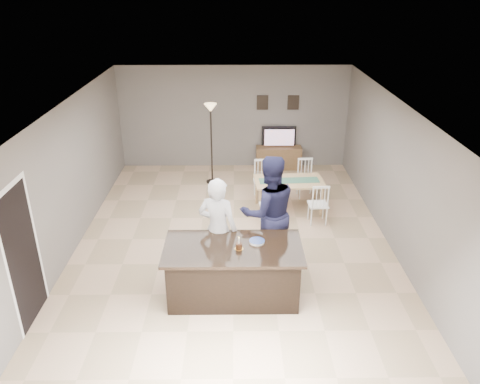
{
  "coord_description": "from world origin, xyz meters",
  "views": [
    {
      "loc": [
        0.04,
        -8.01,
        4.67
      ],
      "look_at": [
        0.12,
        -0.3,
        1.15
      ],
      "focal_mm": 35.0,
      "sensor_mm": 36.0,
      "label": 1
    }
  ],
  "objects_px": {
    "birthday_cake": "(239,246)",
    "plate_stack": "(257,241)",
    "tv_console": "(279,158)",
    "television": "(279,137)",
    "woman": "(218,229)",
    "kitchen_island": "(233,271)",
    "man": "(269,213)",
    "floor_lamp": "(211,122)",
    "dining_table": "(289,186)"
  },
  "relations": [
    {
      "from": "tv_console",
      "to": "television",
      "type": "relative_size",
      "value": 1.31
    },
    {
      "from": "kitchen_island",
      "to": "birthday_cake",
      "type": "bearing_deg",
      "value": -31.15
    },
    {
      "from": "kitchen_island",
      "to": "dining_table",
      "type": "xyz_separation_m",
      "value": [
        1.2,
        3.08,
        0.12
      ]
    },
    {
      "from": "dining_table",
      "to": "tv_console",
      "type": "bearing_deg",
      "value": 86.69
    },
    {
      "from": "tv_console",
      "to": "dining_table",
      "type": "distance_m",
      "value": 2.5
    },
    {
      "from": "man",
      "to": "birthday_cake",
      "type": "bearing_deg",
      "value": 49.1
    },
    {
      "from": "kitchen_island",
      "to": "birthday_cake",
      "type": "xyz_separation_m",
      "value": [
        0.09,
        -0.05,
        0.5
      ]
    },
    {
      "from": "man",
      "to": "floor_lamp",
      "type": "height_order",
      "value": "man"
    },
    {
      "from": "birthday_cake",
      "to": "floor_lamp",
      "type": "bearing_deg",
      "value": 97.68
    },
    {
      "from": "kitchen_island",
      "to": "plate_stack",
      "type": "height_order",
      "value": "plate_stack"
    },
    {
      "from": "plate_stack",
      "to": "floor_lamp",
      "type": "relative_size",
      "value": 0.12
    },
    {
      "from": "tv_console",
      "to": "plate_stack",
      "type": "bearing_deg",
      "value": -98.63
    },
    {
      "from": "woman",
      "to": "plate_stack",
      "type": "xyz_separation_m",
      "value": [
        0.63,
        -0.42,
        0.01
      ]
    },
    {
      "from": "tv_console",
      "to": "woman",
      "type": "bearing_deg",
      "value": -106.12
    },
    {
      "from": "woman",
      "to": "floor_lamp",
      "type": "bearing_deg",
      "value": -68.63
    },
    {
      "from": "woman",
      "to": "plate_stack",
      "type": "bearing_deg",
      "value": 163.57
    },
    {
      "from": "birthday_cake",
      "to": "tv_console",
      "type": "bearing_deg",
      "value": 78.83
    },
    {
      "from": "television",
      "to": "floor_lamp",
      "type": "height_order",
      "value": "floor_lamp"
    },
    {
      "from": "kitchen_island",
      "to": "man",
      "type": "distance_m",
      "value": 1.23
    },
    {
      "from": "plate_stack",
      "to": "birthday_cake",
      "type": "bearing_deg",
      "value": -146.74
    },
    {
      "from": "television",
      "to": "man",
      "type": "bearing_deg",
      "value": 82.88
    },
    {
      "from": "man",
      "to": "plate_stack",
      "type": "relative_size",
      "value": 8.39
    },
    {
      "from": "birthday_cake",
      "to": "woman",
      "type": "bearing_deg",
      "value": 119.44
    },
    {
      "from": "plate_stack",
      "to": "woman",
      "type": "bearing_deg",
      "value": 146.28
    },
    {
      "from": "woman",
      "to": "floor_lamp",
      "type": "relative_size",
      "value": 0.91
    },
    {
      "from": "television",
      "to": "dining_table",
      "type": "distance_m",
      "value": 2.57
    },
    {
      "from": "kitchen_island",
      "to": "floor_lamp",
      "type": "xyz_separation_m",
      "value": [
        -0.54,
        4.63,
        1.1
      ]
    },
    {
      "from": "television",
      "to": "man",
      "type": "height_order",
      "value": "man"
    },
    {
      "from": "television",
      "to": "man",
      "type": "distance_m",
      "value": 4.77
    },
    {
      "from": "woman",
      "to": "floor_lamp",
      "type": "height_order",
      "value": "floor_lamp"
    },
    {
      "from": "tv_console",
      "to": "woman",
      "type": "relative_size",
      "value": 0.66
    },
    {
      "from": "floor_lamp",
      "to": "kitchen_island",
      "type": "bearing_deg",
      "value": -83.32
    },
    {
      "from": "man",
      "to": "dining_table",
      "type": "distance_m",
      "value": 2.3
    },
    {
      "from": "birthday_cake",
      "to": "plate_stack",
      "type": "distance_m",
      "value": 0.34
    },
    {
      "from": "woman",
      "to": "floor_lamp",
      "type": "distance_m",
      "value": 4.14
    },
    {
      "from": "woman",
      "to": "plate_stack",
      "type": "relative_size",
      "value": 7.4
    },
    {
      "from": "man",
      "to": "floor_lamp",
      "type": "bearing_deg",
      "value": -85.31
    },
    {
      "from": "kitchen_island",
      "to": "man",
      "type": "height_order",
      "value": "man"
    },
    {
      "from": "birthday_cake",
      "to": "television",
      "type": "bearing_deg",
      "value": 78.97
    },
    {
      "from": "kitchen_island",
      "to": "birthday_cake",
      "type": "relative_size",
      "value": 10.22
    },
    {
      "from": "television",
      "to": "woman",
      "type": "distance_m",
      "value": 5.29
    },
    {
      "from": "kitchen_island",
      "to": "plate_stack",
      "type": "bearing_deg",
      "value": 19.49
    },
    {
      "from": "television",
      "to": "birthday_cake",
      "type": "height_order",
      "value": "television"
    },
    {
      "from": "kitchen_island",
      "to": "tv_console",
      "type": "xyz_separation_m",
      "value": [
        1.2,
        5.57,
        -0.15
      ]
    },
    {
      "from": "kitchen_island",
      "to": "man",
      "type": "bearing_deg",
      "value": 56.1
    },
    {
      "from": "television",
      "to": "dining_table",
      "type": "bearing_deg",
      "value": 90.06
    },
    {
      "from": "tv_console",
      "to": "dining_table",
      "type": "height_order",
      "value": "dining_table"
    },
    {
      "from": "television",
      "to": "floor_lamp",
      "type": "bearing_deg",
      "value": 30.17
    },
    {
      "from": "kitchen_island",
      "to": "man",
      "type": "xyz_separation_m",
      "value": [
        0.61,
        0.91,
        0.58
      ]
    },
    {
      "from": "kitchen_island",
      "to": "woman",
      "type": "height_order",
      "value": "woman"
    }
  ]
}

